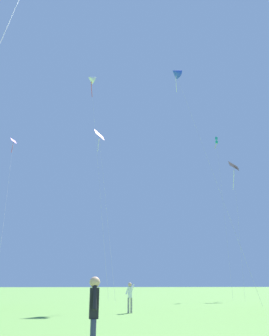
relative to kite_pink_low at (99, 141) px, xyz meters
name	(u,v)px	position (x,y,z in m)	size (l,w,h in m)	color
kite_pink_low	(99,141)	(0.00, 0.00, 0.00)	(2.79, 7.14, 21.04)	pink
kite_white_distant	(91,79)	(-1.46, 0.36, 9.53)	(3.74, 6.46, 29.63)	white
kite_black_large	(234,173)	(17.95, -0.05, -3.67)	(3.93, 6.99, 17.40)	black
kite_teal_box	(217,143)	(16.75, 1.97, 1.39)	(2.88, 7.53, 21.73)	teal
kite_purple_streamer	(12,152)	(-11.33, 2.02, -1.26)	(3.35, 11.44, 20.41)	purple
kite_blue_delta	(176,73)	(8.89, -6.50, 6.69)	(4.36, 9.31, 26.74)	blue
person_foreground_watcher	(130,295)	(1.94, -19.65, -18.29)	(0.54, 0.23, 1.67)	gray
person_in_red_shirt	(94,310)	(-0.27, -32.48, -18.25)	(0.24, 0.56, 1.75)	#2D3351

